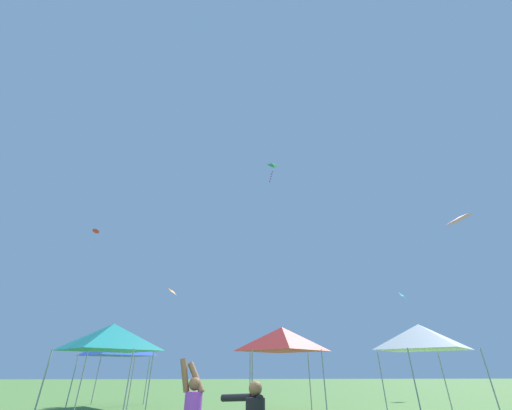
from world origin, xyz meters
TOP-DOWN VIEW (x-y plane):
  - canopy_tent_red at (2.67, 10.56)m, footprint 3.34×3.34m
  - canopy_tent_blue at (-6.16, 13.75)m, footprint 3.19×3.19m
  - canopy_tent_white at (8.83, 9.22)m, footprint 3.34×3.34m
  - canopy_tent_teal at (-4.69, 8.55)m, footprint 3.22×3.22m
  - kite_green_diamond at (3.20, 16.80)m, footprint 0.88×0.86m
  - kite_red_delta at (-13.20, 21.67)m, footprint 0.76×0.75m
  - kite_orange_diamond at (-4.57, 18.28)m, footprint 0.73×0.65m
  - kite_cyan_diamond at (14.44, 20.32)m, footprint 0.85×0.85m
  - kite_pink_diamond at (13.89, 10.78)m, footprint 1.57×1.20m

SIDE VIEW (x-z plane):
  - canopy_tent_blue at x=-6.16m, z-range 1.19..4.61m
  - canopy_tent_teal at x=-4.69m, z-range 1.20..4.65m
  - canopy_tent_red at x=2.67m, z-range 1.25..4.82m
  - canopy_tent_white at x=8.83m, z-range 1.25..4.82m
  - kite_orange_diamond at x=-4.57m, z-range 6.70..7.17m
  - kite_cyan_diamond at x=14.44m, z-range 6.78..7.48m
  - kite_pink_diamond at x=13.89m, z-range 9.55..10.25m
  - kite_red_delta at x=-13.20m, z-range 12.57..13.78m
  - kite_green_diamond at x=3.20m, z-range 16.57..18.92m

